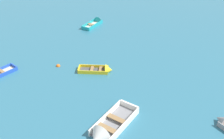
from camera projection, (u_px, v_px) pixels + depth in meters
name	position (u px, v px, depth m)	size (l,w,h in m)	color
rowboat_turquoise_outer_right	(96.00, 22.00, 34.04)	(3.24, 3.27, 1.05)	beige
rowboat_yellow_outer_left	(102.00, 70.00, 24.36)	(3.28, 1.97, 1.02)	#4C4C51
rowboat_white_back_row_center	(105.00, 131.00, 17.67)	(4.35, 4.10, 1.49)	gray
mooring_buoy_trailing	(58.00, 66.00, 25.23)	(0.40, 0.40, 0.40)	orange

